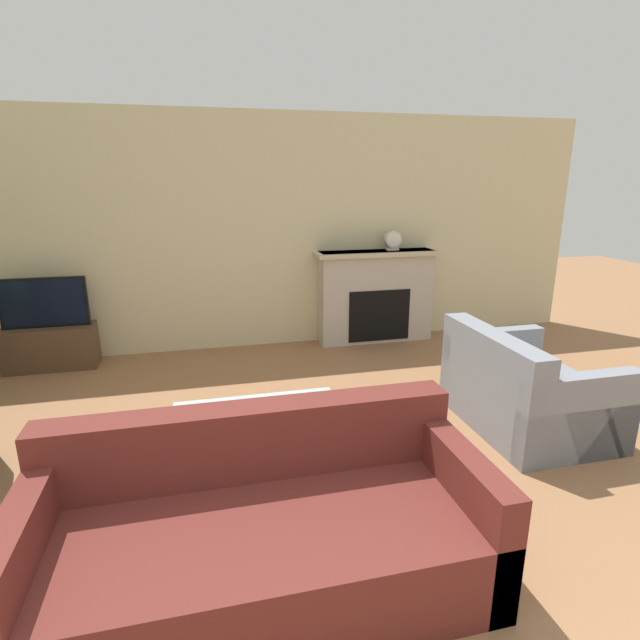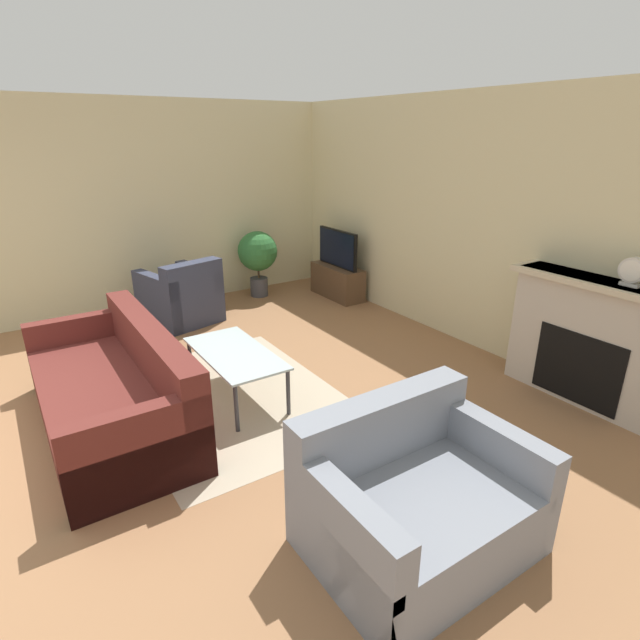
# 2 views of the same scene
# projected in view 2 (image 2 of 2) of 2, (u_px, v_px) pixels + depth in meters

# --- Properties ---
(wall_back) EXTENTS (8.96, 0.06, 2.70)m
(wall_back) POSITION_uv_depth(u_px,v_px,m) (458.00, 221.00, 5.56)
(wall_back) COLOR beige
(wall_back) RESTS_ON ground_plane
(wall_left) EXTENTS (0.06, 7.80, 2.70)m
(wall_left) POSITION_uv_depth(u_px,v_px,m) (160.00, 206.00, 6.66)
(wall_left) COLOR beige
(wall_left) RESTS_ON ground_plane
(area_rug) EXTENTS (2.34, 1.76, 0.00)m
(area_rug) POSITION_uv_depth(u_px,v_px,m) (233.00, 397.00, 4.57)
(area_rug) COLOR #B7A88E
(area_rug) RESTS_ON ground_plane
(fireplace) EXTENTS (1.53, 0.37, 1.13)m
(fireplace) POSITION_uv_depth(u_px,v_px,m) (592.00, 340.00, 4.34)
(fireplace) COLOR #BCB2A3
(fireplace) RESTS_ON ground_plane
(tv_stand) EXTENTS (0.91, 0.35, 0.46)m
(tv_stand) POSITION_uv_depth(u_px,v_px,m) (337.00, 282.00, 7.30)
(tv_stand) COLOR brown
(tv_stand) RESTS_ON ground_plane
(tv) EXTENTS (0.85, 0.06, 0.53)m
(tv) POSITION_uv_depth(u_px,v_px,m) (338.00, 248.00, 7.12)
(tv) COLOR black
(tv) RESTS_ON tv_stand
(couch_sectional) EXTENTS (2.17, 0.96, 0.82)m
(couch_sectional) POSITION_uv_depth(u_px,v_px,m) (115.00, 394.00, 4.06)
(couch_sectional) COLOR #5B231E
(couch_sectional) RESTS_ON ground_plane
(couch_loveseat) EXTENTS (0.94, 1.24, 0.82)m
(couch_loveseat) POSITION_uv_depth(u_px,v_px,m) (415.00, 501.00, 2.87)
(couch_loveseat) COLOR gray
(couch_loveseat) RESTS_ON ground_plane
(armchair_by_window) EXTENTS (1.03, 0.96, 0.82)m
(armchair_by_window) POSITION_uv_depth(u_px,v_px,m) (181.00, 299.00, 6.33)
(armchair_by_window) COLOR #33384C
(armchair_by_window) RESTS_ON ground_plane
(coffee_table) EXTENTS (1.14, 0.56, 0.45)m
(coffee_table) POSITION_uv_depth(u_px,v_px,m) (235.00, 356.00, 4.46)
(coffee_table) COLOR #333338
(coffee_table) RESTS_ON ground_plane
(potted_plant) EXTENTS (0.57, 0.57, 0.96)m
(potted_plant) POSITION_uv_depth(u_px,v_px,m) (258.00, 254.00, 7.21)
(potted_plant) COLOR #47474C
(potted_plant) RESTS_ON ground_plane
(mantel_clock) EXTENTS (0.21, 0.07, 0.24)m
(mantel_clock) POSITION_uv_depth(u_px,v_px,m) (633.00, 271.00, 3.95)
(mantel_clock) COLOR beige
(mantel_clock) RESTS_ON fireplace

